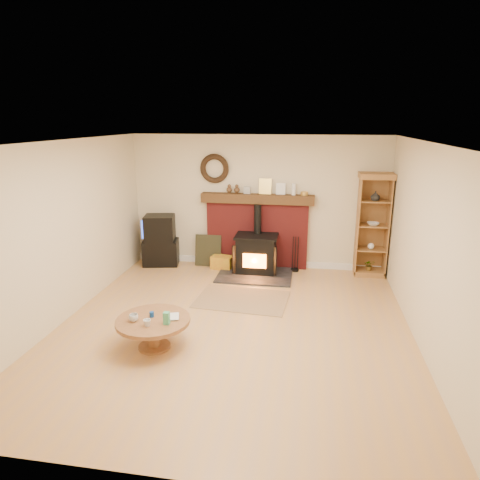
% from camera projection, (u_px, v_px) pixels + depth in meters
% --- Properties ---
extents(ground, '(5.50, 5.50, 0.00)m').
position_uv_depth(ground, '(233.00, 327.00, 6.16)').
color(ground, tan).
rests_on(ground, ground).
extents(room_shell, '(5.02, 5.52, 2.61)m').
position_uv_depth(room_shell, '(233.00, 208.00, 5.78)').
color(room_shell, beige).
rests_on(room_shell, ground).
extents(chimney_breast, '(2.20, 0.22, 1.78)m').
position_uv_depth(chimney_breast, '(257.00, 228.00, 8.47)').
color(chimney_breast, maroon).
rests_on(chimney_breast, ground).
extents(wood_stove, '(1.40, 1.00, 1.31)m').
position_uv_depth(wood_stove, '(256.00, 255.00, 8.21)').
color(wood_stove, black).
rests_on(wood_stove, ground).
extents(area_rug, '(1.55, 1.13, 0.01)m').
position_uv_depth(area_rug, '(242.00, 299.00, 7.07)').
color(area_rug, brown).
rests_on(area_rug, ground).
extents(tv_unit, '(0.78, 0.61, 1.02)m').
position_uv_depth(tv_unit, '(160.00, 241.00, 8.67)').
color(tv_unit, black).
rests_on(tv_unit, ground).
extents(curio_cabinet, '(0.62, 0.45, 1.94)m').
position_uv_depth(curio_cabinet, '(372.00, 225.00, 7.97)').
color(curio_cabinet, '#935F30').
rests_on(curio_cabinet, ground).
extents(firelog_box, '(0.46, 0.33, 0.26)m').
position_uv_depth(firelog_box, '(222.00, 262.00, 8.50)').
color(firelog_box, yellow).
rests_on(firelog_box, ground).
extents(leaning_painting, '(0.53, 0.14, 0.63)m').
position_uv_depth(leaning_painting, '(208.00, 250.00, 8.64)').
color(leaning_painting, black).
rests_on(leaning_painting, ground).
extents(fire_tools, '(0.16, 0.16, 0.70)m').
position_uv_depth(fire_tools, '(295.00, 264.00, 8.37)').
color(fire_tools, black).
rests_on(fire_tools, ground).
extents(coffee_table, '(0.96, 0.96, 0.57)m').
position_uv_depth(coffee_table, '(153.00, 325.00, 5.50)').
color(coffee_table, brown).
rests_on(coffee_table, ground).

